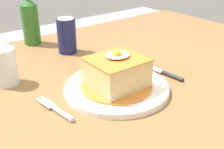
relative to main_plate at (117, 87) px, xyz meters
name	(u,v)px	position (x,y,z in m)	size (l,w,h in m)	color
dining_table	(120,98)	(0.08, 0.08, -0.10)	(1.46, 0.97, 0.73)	olive
main_plate	(117,87)	(0.00, 0.00, 0.00)	(0.28, 0.28, 0.02)	white
sandwich_meal	(117,73)	(0.00, 0.00, 0.04)	(0.19, 0.19, 0.11)	orange
fork	(58,110)	(-0.18, 0.00, 0.00)	(0.03, 0.14, 0.01)	silver
knife	(166,73)	(0.18, -0.02, 0.00)	(0.03, 0.17, 0.01)	#262628
soda_can	(67,36)	(0.04, 0.33, 0.05)	(0.07, 0.07, 0.12)	#191E51
beer_bottle_green	(30,18)	(-0.02, 0.49, 0.09)	(0.06, 0.06, 0.27)	#2D6B23
drinking_glass	(5,69)	(-0.22, 0.22, 0.04)	(0.07, 0.07, 0.10)	silver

